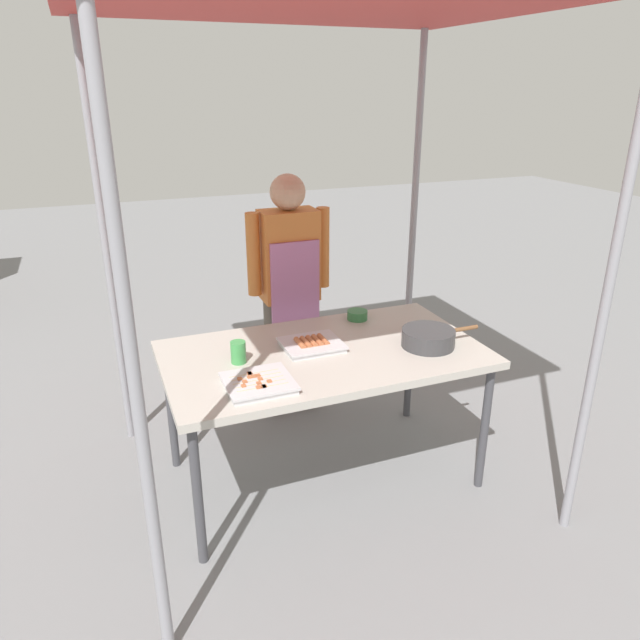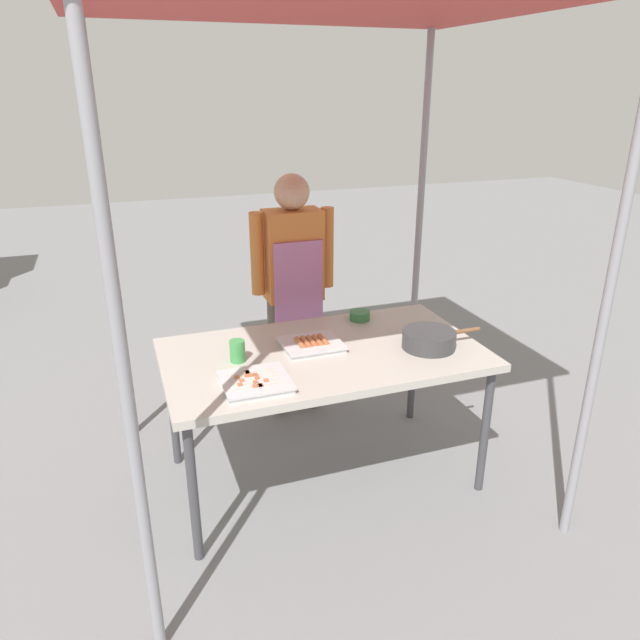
{
  "view_description": "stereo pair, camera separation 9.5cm",
  "coord_description": "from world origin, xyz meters",
  "px_view_note": "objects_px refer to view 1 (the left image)",
  "views": [
    {
      "loc": [
        -1.01,
        -2.52,
        2.0
      ],
      "look_at": [
        0.0,
        0.05,
        0.9
      ],
      "focal_mm": 33.13,
      "sensor_mm": 36.0,
      "label": 1
    },
    {
      "loc": [
        -0.92,
        -2.55,
        2.0
      ],
      "look_at": [
        0.0,
        0.05,
        0.9
      ],
      "focal_mm": 33.13,
      "sensor_mm": 36.0,
      "label": 2
    }
  ],
  "objects_px": {
    "tray_grilled_sausages": "(312,344)",
    "tray_meat_skewers": "(258,383)",
    "stall_table": "(324,360)",
    "cooking_wok": "(429,337)",
    "drink_cup_near_edge": "(238,352)",
    "vendor_woman": "(290,279)",
    "condiment_bowl": "(357,315)"
  },
  "relations": [
    {
      "from": "tray_grilled_sausages",
      "to": "tray_meat_skewers",
      "type": "bearing_deg",
      "value": -140.61
    },
    {
      "from": "stall_table",
      "to": "cooking_wok",
      "type": "relative_size",
      "value": 3.7
    },
    {
      "from": "drink_cup_near_edge",
      "to": "vendor_woman",
      "type": "bearing_deg",
      "value": 54.86
    },
    {
      "from": "tray_meat_skewers",
      "to": "vendor_woman",
      "type": "relative_size",
      "value": 0.2
    },
    {
      "from": "cooking_wok",
      "to": "condiment_bowl",
      "type": "relative_size",
      "value": 3.72
    },
    {
      "from": "cooking_wok",
      "to": "drink_cup_near_edge",
      "type": "distance_m",
      "value": 0.97
    },
    {
      "from": "tray_grilled_sausages",
      "to": "drink_cup_near_edge",
      "type": "bearing_deg",
      "value": -175.41
    },
    {
      "from": "condiment_bowl",
      "to": "vendor_woman",
      "type": "height_order",
      "value": "vendor_woman"
    },
    {
      "from": "cooking_wok",
      "to": "condiment_bowl",
      "type": "height_order",
      "value": "cooking_wok"
    },
    {
      "from": "tray_meat_skewers",
      "to": "vendor_woman",
      "type": "distance_m",
      "value": 1.11
    },
    {
      "from": "tray_grilled_sausages",
      "to": "tray_meat_skewers",
      "type": "relative_size",
      "value": 1.0
    },
    {
      "from": "tray_grilled_sausages",
      "to": "condiment_bowl",
      "type": "relative_size",
      "value": 2.58
    },
    {
      "from": "tray_meat_skewers",
      "to": "stall_table",
      "type": "bearing_deg",
      "value": 30.75
    },
    {
      "from": "tray_grilled_sausages",
      "to": "condiment_bowl",
      "type": "bearing_deg",
      "value": 35.69
    },
    {
      "from": "stall_table",
      "to": "vendor_woman",
      "type": "bearing_deg",
      "value": 84.21
    },
    {
      "from": "drink_cup_near_edge",
      "to": "stall_table",
      "type": "bearing_deg",
      "value": -3.58
    },
    {
      "from": "tray_grilled_sausages",
      "to": "cooking_wok",
      "type": "relative_size",
      "value": 0.69
    },
    {
      "from": "cooking_wok",
      "to": "tray_meat_skewers",
      "type": "bearing_deg",
      "value": -173.57
    },
    {
      "from": "stall_table",
      "to": "vendor_woman",
      "type": "height_order",
      "value": "vendor_woman"
    },
    {
      "from": "stall_table",
      "to": "tray_meat_skewers",
      "type": "xyz_separation_m",
      "value": [
        -0.41,
        -0.24,
        0.07
      ]
    },
    {
      "from": "cooking_wok",
      "to": "vendor_woman",
      "type": "relative_size",
      "value": 0.28
    },
    {
      "from": "stall_table",
      "to": "tray_grilled_sausages",
      "type": "relative_size",
      "value": 5.33
    },
    {
      "from": "tray_grilled_sausages",
      "to": "vendor_woman",
      "type": "height_order",
      "value": "vendor_woman"
    },
    {
      "from": "tray_grilled_sausages",
      "to": "drink_cup_near_edge",
      "type": "height_order",
      "value": "drink_cup_near_edge"
    },
    {
      "from": "tray_grilled_sausages",
      "to": "vendor_woman",
      "type": "xyz_separation_m",
      "value": [
        0.12,
        0.69,
        0.13
      ]
    },
    {
      "from": "drink_cup_near_edge",
      "to": "tray_grilled_sausages",
      "type": "bearing_deg",
      "value": 4.59
    },
    {
      "from": "tray_grilled_sausages",
      "to": "cooking_wok",
      "type": "bearing_deg",
      "value": -19.25
    },
    {
      "from": "stall_table",
      "to": "tray_grilled_sausages",
      "type": "distance_m",
      "value": 0.1
    },
    {
      "from": "tray_grilled_sausages",
      "to": "condiment_bowl",
      "type": "height_order",
      "value": "condiment_bowl"
    },
    {
      "from": "tray_meat_skewers",
      "to": "drink_cup_near_edge",
      "type": "relative_size",
      "value": 2.77
    },
    {
      "from": "tray_meat_skewers",
      "to": "condiment_bowl",
      "type": "xyz_separation_m",
      "value": [
        0.75,
        0.58,
        0.01
      ]
    },
    {
      "from": "cooking_wok",
      "to": "drink_cup_near_edge",
      "type": "height_order",
      "value": "drink_cup_near_edge"
    }
  ]
}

